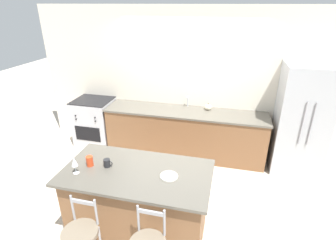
% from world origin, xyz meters
% --- Properties ---
extents(ground_plane, '(18.00, 18.00, 0.00)m').
position_xyz_m(ground_plane, '(0.00, 0.00, 0.00)').
color(ground_plane, beige).
extents(wall_back, '(6.00, 0.07, 2.70)m').
position_xyz_m(wall_back, '(0.00, 0.73, 1.35)').
color(wall_back, beige).
rests_on(wall_back, ground_plane).
extents(back_counter, '(2.99, 0.71, 0.90)m').
position_xyz_m(back_counter, '(0.00, 0.39, 0.45)').
color(back_counter, brown).
rests_on(back_counter, ground_plane).
extents(sink_faucet, '(0.02, 0.13, 0.22)m').
position_xyz_m(sink_faucet, '(0.00, 0.60, 1.04)').
color(sink_faucet, '#ADAFB5').
rests_on(sink_faucet, back_counter).
extents(kitchen_island, '(1.71, 0.91, 0.96)m').
position_xyz_m(kitchen_island, '(-0.19, -1.70, 0.48)').
color(kitchen_island, brown).
rests_on(kitchen_island, ground_plane).
extents(refrigerator, '(0.79, 0.72, 1.86)m').
position_xyz_m(refrigerator, '(1.96, 0.36, 0.93)').
color(refrigerator, '#ADAFB5').
rests_on(refrigerator, ground_plane).
extents(oven_range, '(0.74, 0.68, 0.95)m').
position_xyz_m(oven_range, '(-1.88, 0.38, 0.47)').
color(oven_range, '#B7B7BC').
rests_on(oven_range, ground_plane).
extents(dinner_plate, '(0.20, 0.20, 0.02)m').
position_xyz_m(dinner_plate, '(0.19, -1.71, 0.97)').
color(dinner_plate, beige).
rests_on(dinner_plate, kitchen_island).
extents(wine_glass, '(0.07, 0.07, 0.21)m').
position_xyz_m(wine_glass, '(-0.84, -1.89, 1.10)').
color(wine_glass, white).
rests_on(wine_glass, kitchen_island).
extents(coffee_mug, '(0.11, 0.08, 0.10)m').
position_xyz_m(coffee_mug, '(-0.56, -1.69, 1.01)').
color(coffee_mug, '#232326').
rests_on(coffee_mug, kitchen_island).
extents(tumbler_cup, '(0.08, 0.08, 0.12)m').
position_xyz_m(tumbler_cup, '(-0.76, -1.72, 1.02)').
color(tumbler_cup, red).
rests_on(tumbler_cup, kitchen_island).
extents(pumpkin_decoration, '(0.13, 0.13, 0.13)m').
position_xyz_m(pumpkin_decoration, '(0.39, 0.53, 0.95)').
color(pumpkin_decoration, beige).
rests_on(pumpkin_decoration, back_counter).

